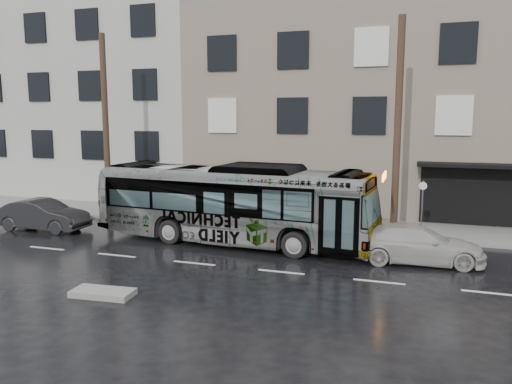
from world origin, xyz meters
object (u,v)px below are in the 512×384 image
(utility_pole_front, at_px, (398,129))
(dark_sedan, at_px, (43,215))
(bus, at_px, (233,204))
(utility_pole_rear, at_px, (106,127))
(sign_post, at_px, (422,210))
(white_sedan, at_px, (417,244))

(utility_pole_front, bearing_deg, dark_sedan, -168.15)
(bus, bearing_deg, dark_sedan, 98.66)
(utility_pole_rear, bearing_deg, sign_post, 0.00)
(utility_pole_rear, bearing_deg, utility_pole_front, 0.00)
(utility_pole_front, bearing_deg, bus, -157.52)
(utility_pole_front, bearing_deg, sign_post, 0.00)
(utility_pole_front, relative_size, bus, 0.77)
(dark_sedan, bearing_deg, white_sedan, -91.77)
(bus, height_order, dark_sedan, bus)
(utility_pole_front, xyz_separation_m, bus, (-6.26, -2.59, -3.02))
(utility_pole_front, height_order, dark_sedan, utility_pole_front)
(utility_pole_rear, height_order, dark_sedan, utility_pole_rear)
(bus, relative_size, white_sedan, 2.53)
(utility_pole_front, height_order, bus, utility_pole_front)
(utility_pole_front, relative_size, white_sedan, 1.95)
(sign_post, bearing_deg, white_sedan, -92.42)
(utility_pole_front, height_order, white_sedan, utility_pole_front)
(utility_pole_front, distance_m, dark_sedan, 16.16)
(sign_post, relative_size, dark_sedan, 0.56)
(bus, xyz_separation_m, white_sedan, (7.22, -0.60, -0.96))
(utility_pole_rear, relative_size, bus, 0.77)
(bus, distance_m, dark_sedan, 9.15)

